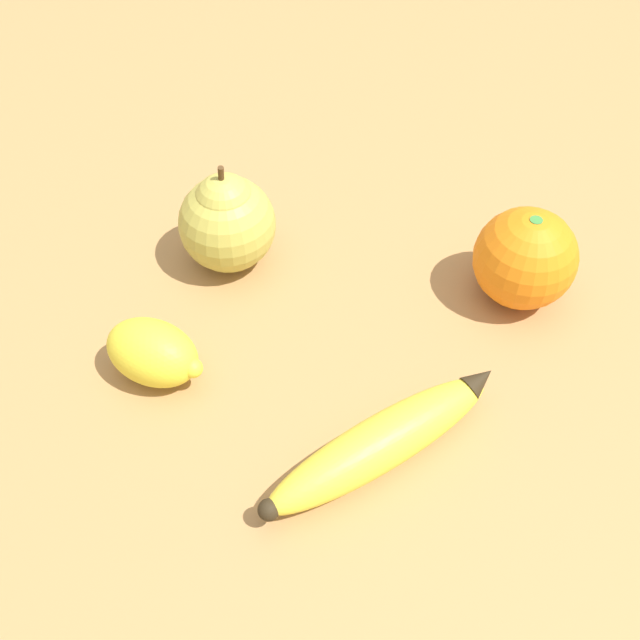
% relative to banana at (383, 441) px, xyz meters
% --- Properties ---
extents(ground_plane, '(3.00, 3.00, 0.00)m').
position_rel_banana_xyz_m(ground_plane, '(0.04, 0.06, -0.02)').
color(ground_plane, '#A87A47').
extents(banana, '(0.20, 0.06, 0.04)m').
position_rel_banana_xyz_m(banana, '(0.00, 0.00, 0.00)').
color(banana, yellow).
rests_on(banana, ground_plane).
extents(orange, '(0.09, 0.09, 0.09)m').
position_rel_banana_xyz_m(orange, '(0.20, 0.04, 0.02)').
color(orange, orange).
rests_on(orange, ground_plane).
extents(pear, '(0.08, 0.08, 0.10)m').
position_rel_banana_xyz_m(pear, '(0.03, 0.23, 0.03)').
color(pear, '#B7AD47').
rests_on(pear, ground_plane).
extents(lemon, '(0.08, 0.09, 0.05)m').
position_rel_banana_xyz_m(lemon, '(-0.08, 0.17, 0.01)').
color(lemon, yellow).
rests_on(lemon, ground_plane).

